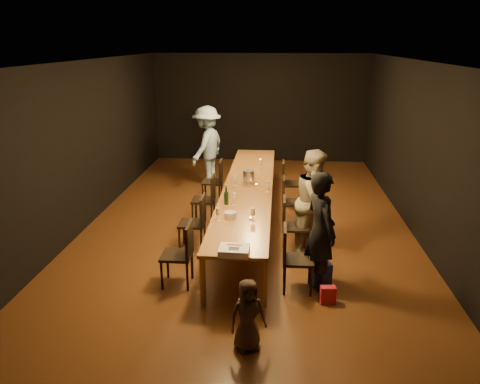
# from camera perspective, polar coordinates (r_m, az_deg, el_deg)

# --- Properties ---
(ground) EXTENTS (10.00, 10.00, 0.00)m
(ground) POSITION_cam_1_polar(r_m,az_deg,el_deg) (8.95, 0.97, -3.86)
(ground) COLOR #482B12
(ground) RESTS_ON ground
(room_shell) EXTENTS (6.04, 10.04, 3.02)m
(room_shell) POSITION_cam_1_polar(r_m,az_deg,el_deg) (8.40, 1.05, 9.40)
(room_shell) COLOR black
(room_shell) RESTS_ON ground
(table) EXTENTS (0.90, 6.00, 0.75)m
(table) POSITION_cam_1_polar(r_m,az_deg,el_deg) (8.71, 1.00, 0.42)
(table) COLOR #9B592D
(table) RESTS_ON ground
(chair_right_0) EXTENTS (0.42, 0.42, 0.93)m
(chair_right_0) POSITION_cam_1_polar(r_m,az_deg,el_deg) (6.56, 7.08, -8.10)
(chair_right_0) COLOR black
(chair_right_0) RESTS_ON ground
(chair_right_1) EXTENTS (0.42, 0.42, 0.93)m
(chair_right_1) POSITION_cam_1_polar(r_m,az_deg,el_deg) (7.65, 6.77, -4.14)
(chair_right_1) COLOR black
(chair_right_1) RESTS_ON ground
(chair_right_2) EXTENTS (0.42, 0.42, 0.93)m
(chair_right_2) POSITION_cam_1_polar(r_m,az_deg,el_deg) (8.77, 6.54, -1.19)
(chair_right_2) COLOR black
(chair_right_2) RESTS_ON ground
(chair_right_3) EXTENTS (0.42, 0.42, 0.93)m
(chair_right_3) POSITION_cam_1_polar(r_m,az_deg,el_deg) (9.91, 6.36, 1.09)
(chair_right_3) COLOR black
(chair_right_3) RESTS_ON ground
(chair_left_0) EXTENTS (0.42, 0.42, 0.93)m
(chair_left_0) POSITION_cam_1_polar(r_m,az_deg,el_deg) (6.69, -7.74, -7.55)
(chair_left_0) COLOR black
(chair_left_0) RESTS_ON ground
(chair_left_1) EXTENTS (0.42, 0.42, 0.93)m
(chair_left_1) POSITION_cam_1_polar(r_m,az_deg,el_deg) (7.77, -5.89, -3.76)
(chair_left_1) COLOR black
(chair_left_1) RESTS_ON ground
(chair_left_2) EXTENTS (0.42, 0.42, 0.93)m
(chair_left_2) POSITION_cam_1_polar(r_m,az_deg,el_deg) (8.88, -4.50, -0.90)
(chair_left_2) COLOR black
(chair_left_2) RESTS_ON ground
(chair_left_3) EXTENTS (0.42, 0.42, 0.93)m
(chair_left_3) POSITION_cam_1_polar(r_m,az_deg,el_deg) (10.01, -3.42, 1.32)
(chair_left_3) COLOR black
(chair_left_3) RESTS_ON ground
(woman_birthday) EXTENTS (0.62, 0.73, 1.69)m
(woman_birthday) POSITION_cam_1_polar(r_m,az_deg,el_deg) (6.53, 9.81, -4.68)
(woman_birthday) COLOR black
(woman_birthday) RESTS_ON ground
(woman_tan) EXTENTS (0.93, 1.03, 1.71)m
(woman_tan) POSITION_cam_1_polar(r_m,az_deg,el_deg) (7.62, 9.11, -1.20)
(woman_tan) COLOR tan
(woman_tan) RESTS_ON ground
(man_blue) EXTENTS (1.06, 1.38, 1.88)m
(man_blue) POSITION_cam_1_polar(r_m,az_deg,el_deg) (11.21, -4.04, 5.65)
(man_blue) COLOR #92BFE2
(man_blue) RESTS_ON ground
(child) EXTENTS (0.49, 0.41, 0.85)m
(child) POSITION_cam_1_polar(r_m,az_deg,el_deg) (5.37, 0.96, -14.79)
(child) COLOR #412E24
(child) RESTS_ON ground
(gift_bag_red) EXTENTS (0.21, 0.13, 0.24)m
(gift_bag_red) POSITION_cam_1_polar(r_m,az_deg,el_deg) (6.45, 10.67, -12.21)
(gift_bag_red) COLOR red
(gift_bag_red) RESTS_ON ground
(gift_bag_blue) EXTENTS (0.31, 0.25, 0.33)m
(gift_bag_blue) POSITION_cam_1_polar(r_m,az_deg,el_deg) (6.85, 9.87, -9.84)
(gift_bag_blue) COLOR #2943B4
(gift_bag_blue) RESTS_ON ground
(birthday_cake) EXTENTS (0.39, 0.31, 0.09)m
(birthday_cake) POSITION_cam_1_polar(r_m,az_deg,el_deg) (5.98, -0.71, -7.15)
(birthday_cake) COLOR white
(birthday_cake) RESTS_ON table
(plate_stack) EXTENTS (0.25, 0.25, 0.11)m
(plate_stack) POSITION_cam_1_polar(r_m,az_deg,el_deg) (7.11, -1.20, -2.86)
(plate_stack) COLOR silver
(plate_stack) RESTS_ON table
(champagne_bottle) EXTENTS (0.10, 0.10, 0.33)m
(champagne_bottle) POSITION_cam_1_polar(r_m,az_deg,el_deg) (7.69, -1.68, -0.35)
(champagne_bottle) COLOR black
(champagne_bottle) RESTS_ON table
(ice_bucket) EXTENTS (0.26, 0.26, 0.24)m
(ice_bucket) POSITION_cam_1_polar(r_m,az_deg,el_deg) (8.89, 1.05, 1.92)
(ice_bucket) COLOR #ACACB0
(ice_bucket) RESTS_ON table
(wineglass_0) EXTENTS (0.06, 0.06, 0.21)m
(wineglass_0) POSITION_cam_1_polar(r_m,az_deg,el_deg) (7.01, -2.70, -2.73)
(wineglass_0) COLOR beige
(wineglass_0) RESTS_ON table
(wineglass_1) EXTENTS (0.06, 0.06, 0.21)m
(wineglass_1) POSITION_cam_1_polar(r_m,az_deg,el_deg) (6.99, 1.58, -2.77)
(wineglass_1) COLOR beige
(wineglass_1) RESTS_ON table
(wineglass_2) EXTENTS (0.06, 0.06, 0.21)m
(wineglass_2) POSITION_cam_1_polar(r_m,az_deg,el_deg) (7.67, -0.75, -0.87)
(wineglass_2) COLOR silver
(wineglass_2) RESTS_ON table
(wineglass_3) EXTENTS (0.06, 0.06, 0.21)m
(wineglass_3) POSITION_cam_1_polar(r_m,az_deg,el_deg) (8.33, 3.36, 0.66)
(wineglass_3) COLOR beige
(wineglass_3) RESTS_ON table
(wineglass_4) EXTENTS (0.06, 0.06, 0.21)m
(wineglass_4) POSITION_cam_1_polar(r_m,az_deg,el_deg) (8.69, -0.67, 1.43)
(wineglass_4) COLOR silver
(wineglass_4) RESTS_ON table
(wineglass_5) EXTENTS (0.06, 0.06, 0.21)m
(wineglass_5) POSITION_cam_1_polar(r_m,az_deg,el_deg) (9.80, 2.51, 3.34)
(wineglass_5) COLOR silver
(wineglass_5) RESTS_ON table
(tealight_near) EXTENTS (0.05, 0.05, 0.03)m
(tealight_near) POSITION_cam_1_polar(r_m,az_deg,el_deg) (7.08, 1.30, -3.26)
(tealight_near) COLOR #B2B7B2
(tealight_near) RESTS_ON table
(tealight_mid) EXTENTS (0.05, 0.05, 0.03)m
(tealight_mid) POSITION_cam_1_polar(r_m,az_deg,el_deg) (8.72, 2.00, 0.87)
(tealight_mid) COLOR #B2B7B2
(tealight_mid) RESTS_ON table
(tealight_far) EXTENTS (0.05, 0.05, 0.03)m
(tealight_far) POSITION_cam_1_polar(r_m,az_deg,el_deg) (10.56, 2.52, 3.93)
(tealight_far) COLOR #B2B7B2
(tealight_far) RESTS_ON table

